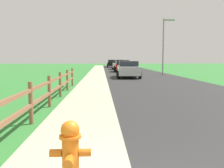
{
  "coord_description": "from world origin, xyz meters",
  "views": [
    {
      "loc": [
        -0.45,
        -2.2,
        1.65
      ],
      "look_at": [
        -0.04,
        7.16,
        0.69
      ],
      "focal_mm": 39.37,
      "sensor_mm": 36.0,
      "label": 1
    }
  ],
  "objects_px": {
    "parked_suv_silver": "(128,69)",
    "parked_car_red": "(122,66)",
    "fire_hydrant": "(70,152)",
    "parked_car_white": "(118,64)",
    "parked_car_black": "(112,63)",
    "street_lamp": "(164,41)"
  },
  "relations": [
    {
      "from": "parked_suv_silver",
      "to": "parked_car_red",
      "type": "relative_size",
      "value": 1.09
    },
    {
      "from": "fire_hydrant",
      "to": "parked_car_red",
      "type": "height_order",
      "value": "parked_car_red"
    },
    {
      "from": "fire_hydrant",
      "to": "parked_car_white",
      "type": "bearing_deg",
      "value": 85.0
    },
    {
      "from": "parked_car_black",
      "to": "parked_suv_silver",
      "type": "bearing_deg",
      "value": -89.62
    },
    {
      "from": "parked_car_white",
      "to": "street_lamp",
      "type": "xyz_separation_m",
      "value": [
        3.62,
        -14.49,
        2.64
      ]
    },
    {
      "from": "fire_hydrant",
      "to": "parked_car_red",
      "type": "distance_m",
      "value": 28.5
    },
    {
      "from": "parked_suv_silver",
      "to": "street_lamp",
      "type": "height_order",
      "value": "street_lamp"
    },
    {
      "from": "parked_suv_silver",
      "to": "parked_car_red",
      "type": "xyz_separation_m",
      "value": [
        0.29,
        9.64,
        0.02
      ]
    },
    {
      "from": "fire_hydrant",
      "to": "parked_car_white",
      "type": "distance_m",
      "value": 36.31
    },
    {
      "from": "fire_hydrant",
      "to": "street_lamp",
      "type": "bearing_deg",
      "value": 72.62
    },
    {
      "from": "parked_suv_silver",
      "to": "parked_car_red",
      "type": "distance_m",
      "value": 9.65
    },
    {
      "from": "parked_car_white",
      "to": "parked_car_black",
      "type": "relative_size",
      "value": 0.91
    },
    {
      "from": "street_lamp",
      "to": "fire_hydrant",
      "type": "bearing_deg",
      "value": -107.38
    },
    {
      "from": "parked_suv_silver",
      "to": "parked_car_black",
      "type": "height_order",
      "value": "parked_car_black"
    },
    {
      "from": "fire_hydrant",
      "to": "street_lamp",
      "type": "xyz_separation_m",
      "value": [
        6.79,
        21.68,
        2.97
      ]
    },
    {
      "from": "parked_car_red",
      "to": "parked_car_white",
      "type": "height_order",
      "value": "parked_car_white"
    },
    {
      "from": "parked_suv_silver",
      "to": "fire_hydrant",
      "type": "bearing_deg",
      "value": -98.5
    },
    {
      "from": "parked_suv_silver",
      "to": "street_lamp",
      "type": "bearing_deg",
      "value": 36.8
    },
    {
      "from": "fire_hydrant",
      "to": "parked_suv_silver",
      "type": "xyz_separation_m",
      "value": [
        2.79,
        18.69,
        0.31
      ]
    },
    {
      "from": "fire_hydrant",
      "to": "parked_car_red",
      "type": "xyz_separation_m",
      "value": [
        3.08,
        28.33,
        0.33
      ]
    },
    {
      "from": "fire_hydrant",
      "to": "parked_car_white",
      "type": "xyz_separation_m",
      "value": [
        3.17,
        36.17,
        0.33
      ]
    },
    {
      "from": "fire_hydrant",
      "to": "parked_car_white",
      "type": "relative_size",
      "value": 0.19
    }
  ]
}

